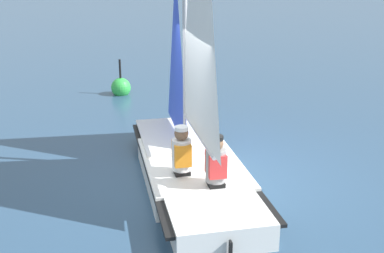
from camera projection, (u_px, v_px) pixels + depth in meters
ground_plane at (192, 181)px, 8.17m from camera, size 260.00×260.00×0.00m
sailboat_main at (192, 141)px, 7.92m from camera, size 2.26×4.70×5.76m
sailor_helm at (182, 159)px, 7.48m from camera, size 0.34×0.38×1.16m
sailor_crew at (216, 170)px, 7.08m from camera, size 0.34×0.38×1.16m
buoy_marker at (121, 87)px, 13.52m from camera, size 0.55×0.55×1.08m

